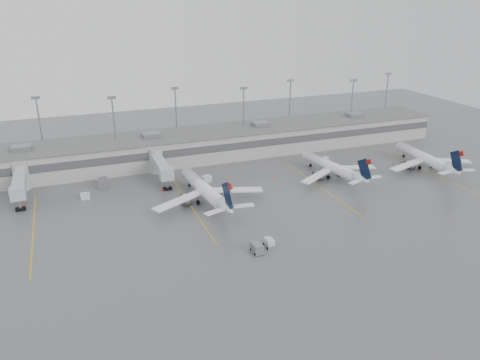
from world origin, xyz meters
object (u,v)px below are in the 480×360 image
object	(u,v)px
jet_mid_right	(333,167)
baggage_tug	(269,244)
jet_mid_left	(205,190)
jet_far_right	(426,158)

from	to	relation	value
jet_mid_right	baggage_tug	world-z (taller)	jet_mid_right
jet_mid_left	jet_far_right	distance (m)	66.81
jet_mid_right	jet_far_right	bearing A→B (deg)	-15.99
jet_mid_left	baggage_tug	world-z (taller)	jet_mid_left
jet_mid_right	baggage_tug	distance (m)	43.49
jet_mid_left	jet_far_right	bearing A→B (deg)	-5.75
jet_mid_left	baggage_tug	bearing A→B (deg)	-83.63
jet_mid_right	jet_mid_left	bearing A→B (deg)	175.75
jet_mid_left	jet_far_right	xyz separation A→B (m)	(66.81, 0.18, -0.21)
jet_mid_left	baggage_tug	distance (m)	26.26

